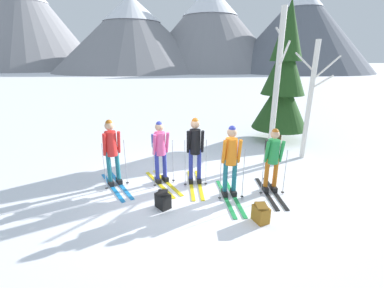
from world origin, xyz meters
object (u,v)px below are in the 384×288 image
pine_tree_near (284,80)px  birch_tree_tall (276,88)px  skier_in_orange (231,158)px  skier_in_green (272,157)px  birch_tree_slender (310,100)px  backpack_on_snow_front (261,213)px  skier_in_red (112,150)px  skier_in_black (195,147)px  backpack_on_snow_beside (163,200)px  skier_in_pink (160,149)px

pine_tree_near → birch_tree_tall: pine_tree_near is taller
skier_in_orange → skier_in_green: size_ratio=1.10×
skier_in_orange → birch_tree_slender: size_ratio=0.48×
skier_in_orange → backpack_on_snow_front: 1.42m
skier_in_red → skier_in_orange: bearing=-12.4°
skier_in_black → backpack_on_snow_beside: 1.64m
skier_in_black → backpack_on_snow_front: size_ratio=4.64×
skier_in_pink → skier_in_green: size_ratio=1.03×
skier_in_pink → skier_in_orange: (1.71, -0.78, 0.05)m
skier_in_black → backpack_on_snow_beside: skier_in_black is taller
skier_in_red → birch_tree_slender: 6.18m
birch_tree_tall → backpack_on_snow_front: 3.97m
skier_in_black → backpack_on_snow_beside: bearing=-122.7°
skier_in_green → birch_tree_tall: 2.42m
skier_in_orange → backpack_on_snow_beside: bearing=-162.8°
skier_in_red → skier_in_orange: size_ratio=0.99×
skier_in_green → backpack_on_snow_beside: 2.80m
pine_tree_near → backpack_on_snow_front: pine_tree_near is taller
backpack_on_snow_front → skier_in_red: bearing=153.1°
skier_in_pink → backpack_on_snow_front: size_ratio=4.39×
skier_in_black → birch_tree_tall: bearing=28.7°
skier_in_red → skier_in_black: 2.11m
birch_tree_tall → backpack_on_snow_beside: birch_tree_tall is taller
skier_in_red → skier_in_black: (2.11, 0.06, 0.04)m
skier_in_green → birch_tree_slender: size_ratio=0.44×
backpack_on_snow_front → pine_tree_near: bearing=67.5°
skier_in_black → birch_tree_tall: birch_tree_tall is taller
backpack_on_snow_front → backpack_on_snow_beside: same height
skier_in_black → birch_tree_slender: 4.21m
pine_tree_near → skier_in_pink: bearing=-140.4°
birch_tree_tall → birch_tree_slender: (1.27, 0.42, -0.41)m
skier_in_black → pine_tree_near: bearing=46.7°
backpack_on_snow_beside → skier_in_pink: bearing=96.5°
skier_in_pink → pine_tree_near: 6.00m
skier_in_red → backpack_on_snow_front: 3.87m
skier_in_red → backpack_on_snow_beside: (1.35, -1.13, -0.78)m
backpack_on_snow_beside → skier_in_red: bearing=140.1°
skier_in_green → birch_tree_tall: bearing=72.4°
skier_in_orange → birch_tree_tall: birch_tree_tall is taller
skier_in_orange → skier_in_black: bearing=138.6°
skier_in_orange → pine_tree_near: pine_tree_near is taller
skier_in_pink → skier_in_black: skier_in_black is taller
skier_in_orange → pine_tree_near: size_ratio=0.34×
skier_in_orange → backpack_on_snow_beside: (-1.57, -0.49, -0.81)m
skier_in_red → birch_tree_tall: birch_tree_tall is taller
birch_tree_slender → backpack_on_snow_beside: (-4.48, -2.95, -1.76)m
skier_in_pink → birch_tree_tall: birch_tree_tall is taller
skier_in_orange → skier_in_green: (1.06, 0.19, -0.08)m
skier_in_red → birch_tree_slender: (5.83, 1.82, 0.97)m
skier_in_black → birch_tree_slender: bearing=25.3°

